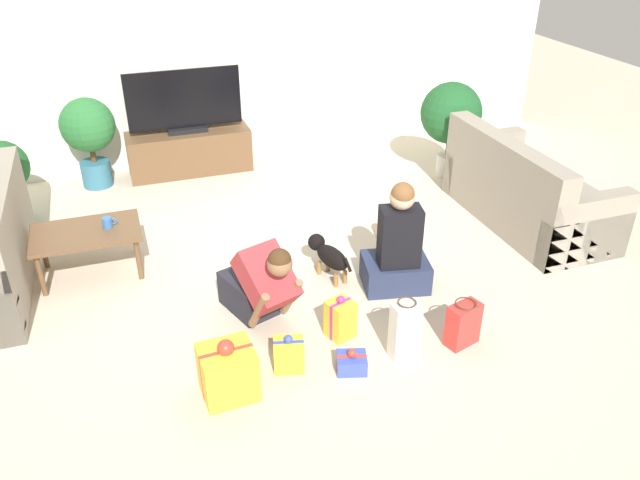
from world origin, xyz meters
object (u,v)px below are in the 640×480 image
object	(u,v)px
potted_plant_corner_left	(3,174)
person_sitting	(397,250)
coffee_table	(86,236)
person_kneeling	(260,284)
gift_bag_b	(405,330)
dog	(328,254)
gift_bag_a	(463,324)
gift_box_d	(352,362)
sofa_right	(525,192)
gift_box_b	(228,372)
mug	(108,223)
potted_plant_corner_right	(451,115)
gift_box_c	(340,319)
gift_box_a	(289,354)
tv_console	(190,152)
potted_plant_back_left	(89,132)
tv	(185,105)

from	to	relation	value
potted_plant_corner_left	person_sitting	xyz separation A→B (m)	(3.05, -2.31, -0.14)
coffee_table	person_kneeling	world-z (taller)	person_kneeling
coffee_table	gift_bag_b	xyz separation A→B (m)	(2.02, -1.84, -0.14)
dog	gift_bag_b	distance (m)	1.15
potted_plant_corner_left	gift_bag_b	size ratio (longest dim) A/B	1.77
gift_bag_a	gift_box_d	bearing A→B (deg)	-179.48
sofa_right	person_kneeling	world-z (taller)	sofa_right
coffee_table	gift_bag_b	distance (m)	2.74
gift_box_b	person_kneeling	bearing A→B (deg)	60.80
coffee_table	potted_plant_corner_left	world-z (taller)	potted_plant_corner_left
coffee_table	dog	distance (m)	2.01
dog	mug	distance (m)	1.85
potted_plant_corner_right	gift_box_c	distance (m)	3.23
dog	gift_bag_a	distance (m)	1.30
person_sitting	person_kneeling	bearing A→B (deg)	15.22
person_sitting	dog	world-z (taller)	person_sitting
person_sitting	mug	bearing A→B (deg)	-13.92
person_sitting	gift_box_a	bearing A→B (deg)	42.74
person_sitting	sofa_right	bearing A→B (deg)	-147.07
potted_plant_corner_left	tv_console	bearing A→B (deg)	18.69
gift_box_d	dog	bearing A→B (deg)	77.94
potted_plant_back_left	potted_plant_corner_right	xyz separation A→B (m)	(3.74, -1.01, 0.09)
gift_bag_b	mug	xyz separation A→B (m)	(-1.84, 1.84, 0.23)
potted_plant_corner_right	gift_box_a	size ratio (longest dim) A/B	3.90
potted_plant_corner_right	gift_box_c	xyz separation A→B (m)	(-2.16, -2.33, -0.56)
potted_plant_corner_right	mug	bearing A→B (deg)	-167.04
potted_plant_corner_left	gift_box_b	bearing A→B (deg)	-64.07
person_kneeling	mug	world-z (taller)	person_kneeling
sofa_right	coffee_table	xyz separation A→B (m)	(-3.99, 0.39, 0.04)
potted_plant_corner_left	tv	bearing A→B (deg)	18.69
coffee_table	person_kneeling	xyz separation A→B (m)	(1.19, -1.10, -0.04)
potted_plant_corner_right	gift_bag_a	size ratio (longest dim) A/B	3.01
gift_bag_a	mug	bearing A→B (deg)	140.99
potted_plant_corner_right	gift_bag_b	world-z (taller)	potted_plant_corner_right
potted_plant_back_left	potted_plant_corner_right	size ratio (longest dim) A/B	0.92
gift_bag_b	mug	distance (m)	2.61
gift_box_b	gift_box_d	size ratio (longest dim) A/B	1.78
gift_box_a	gift_box_d	xyz separation A→B (m)	(0.39, -0.16, -0.05)
dog	gift_bag_b	xyz separation A→B (m)	(0.15, -1.14, 0.01)
potted_plant_back_left	gift_bag_b	distance (m)	4.18
coffee_table	gift_box_a	bearing A→B (deg)	-54.06
potted_plant_corner_right	mug	world-z (taller)	potted_plant_corner_right
coffee_table	gift_bag_b	world-z (taller)	gift_bag_b
tv	person_kneeling	bearing A→B (deg)	-88.91
coffee_table	person_kneeling	bearing A→B (deg)	-42.79
person_sitting	tv_console	bearing A→B (deg)	-55.88
tv_console	potted_plant_corner_right	size ratio (longest dim) A/B	1.28
gift_box_c	gift_bag_a	bearing A→B (deg)	-24.82
gift_bag_b	tv	bearing A→B (deg)	103.40
potted_plant_corner_left	person_kneeling	world-z (taller)	potted_plant_corner_left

